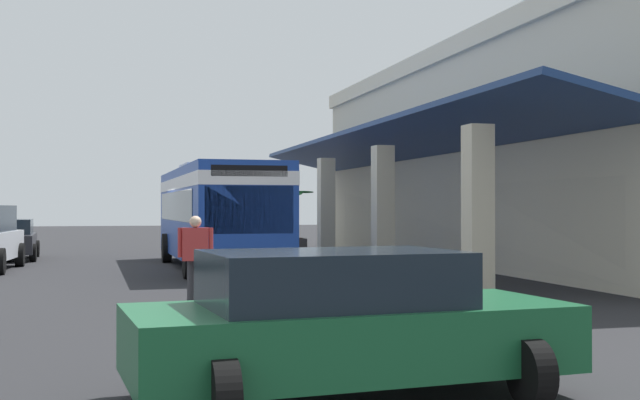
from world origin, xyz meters
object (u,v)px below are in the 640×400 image
(parked_sedan_charcoal, at_px, (9,239))
(potted_palm, at_px, (294,239))
(parked_sedan_green, at_px, (346,323))
(transit_bus, at_px, (216,209))
(pedestrian, at_px, (195,254))

(parked_sedan_charcoal, relative_size, potted_palm, 1.69)
(parked_sedan_charcoal, xyz_separation_m, parked_sedan_green, (23.70, 5.67, 0.00))
(transit_bus, distance_m, parked_sedan_charcoal, 9.13)
(transit_bus, bearing_deg, parked_sedan_charcoal, -131.60)
(transit_bus, xyz_separation_m, parked_sedan_charcoal, (-6.02, -6.78, -1.10))
(pedestrian, relative_size, potted_palm, 0.66)
(parked_sedan_green, height_order, pedestrian, pedestrian)
(parked_sedan_green, bearing_deg, pedestrian, -175.84)
(transit_bus, height_order, potted_palm, transit_bus)
(parked_sedan_green, bearing_deg, potted_palm, 167.95)
(parked_sedan_charcoal, distance_m, potted_palm, 11.21)
(parked_sedan_charcoal, bearing_deg, pedestrian, 18.09)
(parked_sedan_green, relative_size, pedestrian, 2.60)
(pedestrian, distance_m, potted_palm, 18.22)
(parked_sedan_green, distance_m, potted_palm, 25.93)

